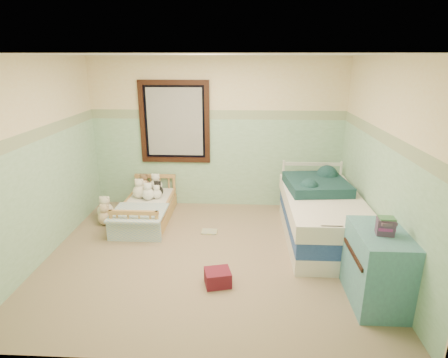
{
  "coord_description": "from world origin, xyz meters",
  "views": [
    {
      "loc": [
        0.42,
        -4.3,
        2.48
      ],
      "look_at": [
        0.19,
        0.35,
        0.94
      ],
      "focal_mm": 29.75,
      "sensor_mm": 36.0,
      "label": 1
    }
  ],
  "objects_px": {
    "toddler_bed_frame": "(147,215)",
    "dresser": "(377,267)",
    "floor_book": "(209,232)",
    "red_pillow": "(218,278)",
    "twin_bed_frame": "(320,232)",
    "plush_floor_tan": "(105,218)",
    "plush_floor_cream": "(106,211)"
  },
  "relations": [
    {
      "from": "toddler_bed_frame",
      "to": "dresser",
      "type": "xyz_separation_m",
      "value": [
        2.91,
        -1.91,
        0.31
      ]
    },
    {
      "from": "toddler_bed_frame",
      "to": "floor_book",
      "type": "distance_m",
      "value": 1.1
    },
    {
      "from": "red_pillow",
      "to": "floor_book",
      "type": "xyz_separation_m",
      "value": [
        -0.21,
        1.32,
        -0.08
      ]
    },
    {
      "from": "twin_bed_frame",
      "to": "red_pillow",
      "type": "bearing_deg",
      "value": -139.75
    },
    {
      "from": "toddler_bed_frame",
      "to": "plush_floor_tan",
      "type": "distance_m",
      "value": 0.63
    },
    {
      "from": "dresser",
      "to": "plush_floor_cream",
      "type": "bearing_deg",
      "value": 151.56
    },
    {
      "from": "plush_floor_cream",
      "to": "red_pillow",
      "type": "distance_m",
      "value": 2.58
    },
    {
      "from": "twin_bed_frame",
      "to": "red_pillow",
      "type": "distance_m",
      "value": 1.81
    },
    {
      "from": "dresser",
      "to": "floor_book",
      "type": "distance_m",
      "value": 2.46
    },
    {
      "from": "plush_floor_cream",
      "to": "floor_book",
      "type": "height_order",
      "value": "plush_floor_cream"
    },
    {
      "from": "plush_floor_tan",
      "to": "floor_book",
      "type": "distance_m",
      "value": 1.65
    },
    {
      "from": "plush_floor_cream",
      "to": "twin_bed_frame",
      "type": "relative_size",
      "value": 0.13
    },
    {
      "from": "red_pillow",
      "to": "twin_bed_frame",
      "type": "bearing_deg",
      "value": 40.25
    },
    {
      "from": "plush_floor_cream",
      "to": "plush_floor_tan",
      "type": "xyz_separation_m",
      "value": [
        0.07,
        -0.22,
        -0.02
      ]
    },
    {
      "from": "red_pillow",
      "to": "plush_floor_cream",
      "type": "bearing_deg",
      "value": 137.88
    },
    {
      "from": "plush_floor_tan",
      "to": "red_pillow",
      "type": "height_order",
      "value": "plush_floor_tan"
    },
    {
      "from": "plush_floor_cream",
      "to": "floor_book",
      "type": "xyz_separation_m",
      "value": [
        1.71,
        -0.42,
        -0.12
      ]
    },
    {
      "from": "toddler_bed_frame",
      "to": "dresser",
      "type": "bearing_deg",
      "value": -33.32
    },
    {
      "from": "toddler_bed_frame",
      "to": "dresser",
      "type": "distance_m",
      "value": 3.5
    },
    {
      "from": "dresser",
      "to": "red_pillow",
      "type": "distance_m",
      "value": 1.71
    },
    {
      "from": "twin_bed_frame",
      "to": "toddler_bed_frame",
      "type": "bearing_deg",
      "value": 168.52
    },
    {
      "from": "twin_bed_frame",
      "to": "dresser",
      "type": "distance_m",
      "value": 1.44
    },
    {
      "from": "twin_bed_frame",
      "to": "plush_floor_tan",
      "type": "bearing_deg",
      "value": 173.99
    },
    {
      "from": "floor_book",
      "to": "twin_bed_frame",
      "type": "bearing_deg",
      "value": -2.4
    },
    {
      "from": "floor_book",
      "to": "plush_floor_cream",
      "type": "bearing_deg",
      "value": 169.02
    },
    {
      "from": "plush_floor_tan",
      "to": "twin_bed_frame",
      "type": "bearing_deg",
      "value": -6.01
    },
    {
      "from": "dresser",
      "to": "red_pillow",
      "type": "relative_size",
      "value": 2.84
    },
    {
      "from": "toddler_bed_frame",
      "to": "red_pillow",
      "type": "distance_m",
      "value": 2.11
    },
    {
      "from": "plush_floor_cream",
      "to": "twin_bed_frame",
      "type": "distance_m",
      "value": 3.35
    },
    {
      "from": "plush_floor_cream",
      "to": "floor_book",
      "type": "relative_size",
      "value": 1.12
    },
    {
      "from": "twin_bed_frame",
      "to": "plush_floor_cream",
      "type": "bearing_deg",
      "value": 170.35
    },
    {
      "from": "dresser",
      "to": "red_pillow",
      "type": "xyz_separation_m",
      "value": [
        -1.67,
        0.21,
        -0.32
      ]
    }
  ]
}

